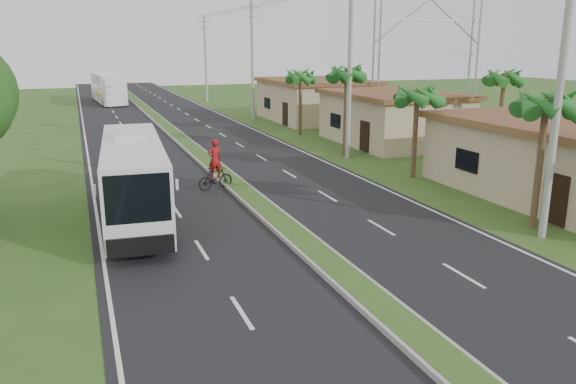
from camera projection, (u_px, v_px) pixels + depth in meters
name	position (u px, v px, depth m)	size (l,w,h in m)	color
ground	(361.00, 293.00, 15.88)	(180.00, 180.00, 0.00)	#304F1D
road_asphalt	(207.00, 162.00, 34.00)	(14.00, 160.00, 0.02)	black
median_strip	(206.00, 160.00, 33.98)	(1.20, 160.00, 0.18)	gray
lane_edge_left	(90.00, 170.00, 31.73)	(0.12, 160.00, 0.01)	silver
lane_edge_right	(308.00, 155.00, 36.28)	(0.12, 160.00, 0.01)	silver
shop_near	(574.00, 159.00, 25.62)	(8.60, 12.60, 3.52)	tan
shop_mid	(392.00, 117.00, 40.10)	(7.60, 10.60, 3.67)	tan
shop_far	(315.00, 100.00, 52.78)	(8.60, 11.60, 3.82)	tan
palm_verge_a	(546.00, 104.00, 20.46)	(2.40, 2.40, 5.45)	#473321
palm_verge_b	(417.00, 95.00, 28.85)	(2.40, 2.40, 5.05)	#473321
palm_verge_c	(347.00, 74.00, 34.80)	(2.40, 2.40, 5.85)	#473321
palm_verge_d	(300.00, 76.00, 43.27)	(2.40, 2.40, 5.25)	#473321
palm_behind_shop	(504.00, 78.00, 34.17)	(2.40, 2.40, 5.65)	#473321
utility_pole_a	(561.00, 80.00, 19.15)	(1.60, 0.28, 11.00)	gray
utility_pole_b	(350.00, 55.00, 33.50)	(3.20, 0.28, 12.00)	gray
utility_pole_c	(252.00, 59.00, 51.78)	(1.60, 0.28, 11.00)	gray
utility_pole_d	(206.00, 58.00, 69.98)	(1.60, 0.28, 10.50)	gray
billboard_lattice	(427.00, 46.00, 48.82)	(10.18, 1.18, 12.07)	gray
coach_bus_main	(134.00, 173.00, 22.27)	(2.94, 10.73, 3.43)	silver
coach_bus_far	(108.00, 86.00, 69.01)	(3.58, 12.41, 3.57)	white
motorcyclist	(215.00, 171.00, 27.20)	(1.89, 0.93, 2.48)	black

